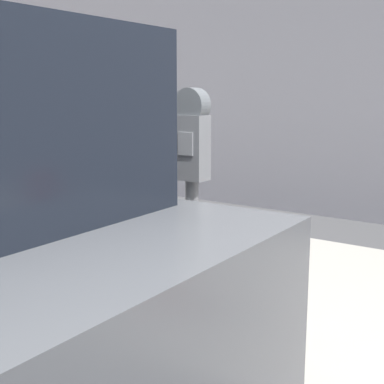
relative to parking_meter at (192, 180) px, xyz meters
The scene contains 2 objects.
sidewalk 1.59m from the parking_meter, 72.69° to the left, with size 24.00×2.80×0.14m.
parking_meter is the anchor object (origin of this frame).
Camera 1 is at (1.29, -1.29, 1.56)m, focal length 50.00 mm.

